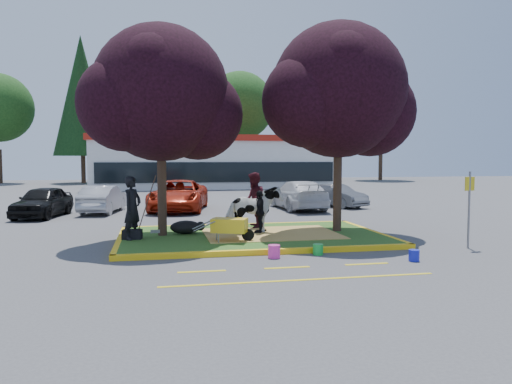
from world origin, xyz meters
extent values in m
plane|color=#424244|center=(0.00, 0.00, 0.00)|extent=(90.00, 90.00, 0.00)
cube|color=#255219|center=(0.00, 0.00, 0.07)|extent=(8.00, 5.00, 0.15)
cube|color=yellow|center=(0.00, -2.58, 0.07)|extent=(8.30, 0.16, 0.15)
cube|color=yellow|center=(0.00, 2.58, 0.07)|extent=(8.30, 0.16, 0.15)
cube|color=yellow|center=(-4.08, 0.00, 0.07)|extent=(0.16, 5.30, 0.15)
cube|color=yellow|center=(4.08, 0.00, 0.07)|extent=(0.16, 5.30, 0.15)
cube|color=tan|center=(0.60, 0.00, 0.15)|extent=(4.20, 3.00, 0.01)
cylinder|color=black|center=(-2.80, 0.40, 1.91)|extent=(0.28, 0.28, 3.53)
sphere|color=black|center=(-2.80, 0.40, 4.56)|extent=(4.20, 4.20, 4.20)
sphere|color=black|center=(-1.64, 0.60, 3.93)|extent=(2.86, 2.86, 2.86)
sphere|color=black|center=(-3.85, 0.10, 4.18)|extent=(2.86, 2.86, 2.86)
cylinder|color=black|center=(2.90, 0.20, 2.00)|extent=(0.28, 0.28, 3.70)
sphere|color=black|center=(2.90, 0.20, 4.77)|extent=(4.40, 4.40, 4.40)
sphere|color=black|center=(4.11, 0.40, 4.11)|extent=(2.99, 2.99, 2.99)
sphere|color=black|center=(1.80, -0.10, 4.37)|extent=(2.99, 2.99, 2.99)
cube|color=yellow|center=(-2.00, -4.20, 0.00)|extent=(1.10, 0.12, 0.01)
cube|color=yellow|center=(0.00, -4.20, 0.00)|extent=(1.10, 0.12, 0.01)
cube|color=yellow|center=(2.00, -4.20, 0.00)|extent=(1.10, 0.12, 0.01)
cube|color=yellow|center=(0.00, -5.40, 0.00)|extent=(6.00, 0.10, 0.01)
cube|color=silver|center=(2.00, 28.00, 2.00)|extent=(20.00, 8.00, 4.00)
cube|color=#9E1D11|center=(2.00, 28.00, 4.15)|extent=(20.40, 8.40, 0.50)
cube|color=black|center=(2.00, 23.95, 1.40)|extent=(19.00, 0.10, 1.60)
cylinder|color=black|center=(-18.00, 38.00, 1.68)|extent=(0.44, 0.44, 3.36)
cylinder|color=black|center=(-10.00, 37.00, 1.96)|extent=(0.44, 0.44, 3.92)
cone|color=black|center=(-10.00, 37.00, 8.68)|extent=(5.60, 5.60, 11.90)
cylinder|color=black|center=(-2.00, 38.50, 1.54)|extent=(0.44, 0.44, 3.08)
sphere|color=#143811|center=(-2.00, 38.50, 6.82)|extent=(6.16, 6.16, 6.16)
cylinder|color=black|center=(6.00, 37.50, 1.82)|extent=(0.44, 0.44, 3.64)
sphere|color=#143811|center=(6.00, 37.50, 8.06)|extent=(7.28, 7.28, 7.28)
cylinder|color=black|center=(14.00, 38.00, 1.75)|extent=(0.44, 0.44, 3.50)
cone|color=black|center=(14.00, 38.00, 7.75)|extent=(5.00, 5.00, 10.62)
cylinder|color=black|center=(22.00, 37.00, 1.61)|extent=(0.44, 0.44, 3.22)
sphere|color=#143811|center=(22.00, 37.00, 7.13)|extent=(6.44, 6.44, 6.44)
imported|color=white|center=(0.07, 0.15, 0.91)|extent=(1.96, 1.31, 1.52)
ellipsoid|color=black|center=(-2.08, 0.55, 0.36)|extent=(1.11, 0.86, 0.43)
imported|color=black|center=(-3.68, -0.24, 1.09)|extent=(0.76, 0.82, 1.87)
imported|color=#44131E|center=(0.33, 1.47, 1.11)|extent=(0.82, 1.00, 1.92)
imported|color=black|center=(0.28, 0.23, 0.84)|extent=(0.62, 0.87, 1.38)
cylinder|color=black|center=(-0.37, -1.21, 0.33)|extent=(0.36, 0.20, 0.36)
cylinder|color=slate|center=(-1.27, -1.43, 0.28)|extent=(0.04, 0.04, 0.26)
cylinder|color=slate|center=(-1.27, -0.99, 0.28)|extent=(0.04, 0.04, 0.26)
cube|color=yellow|center=(-0.92, -1.21, 0.63)|extent=(1.14, 0.92, 0.40)
cylinder|color=slate|center=(-1.66, -1.43, 0.65)|extent=(0.62, 0.27, 0.33)
cylinder|color=slate|center=(-1.66, -0.99, 0.65)|extent=(0.62, 0.27, 0.33)
cube|color=black|center=(-3.70, -0.18, 0.29)|extent=(0.61, 0.41, 0.29)
cube|color=black|center=(-3.70, -0.05, 0.29)|extent=(0.54, 0.37, 0.28)
cylinder|color=slate|center=(5.72, -2.78, 1.10)|extent=(0.06, 0.06, 2.19)
cube|color=gold|center=(5.72, -2.78, 1.84)|extent=(0.31, 0.06, 0.39)
cylinder|color=green|center=(1.21, -2.86, 0.14)|extent=(0.28, 0.28, 0.29)
cylinder|color=#FA37A9|center=(-0.03, -3.03, 0.17)|extent=(0.38, 0.38, 0.34)
cylinder|color=#171EBD|center=(3.30, -4.11, 0.14)|extent=(0.31, 0.31, 0.28)
imported|color=black|center=(-7.79, 7.53, 0.67)|extent=(2.30, 4.17, 1.34)
imported|color=#A2A5AA|center=(-5.39, 8.77, 0.64)|extent=(2.00, 4.04, 1.27)
imported|color=#A5220D|center=(-1.89, 9.03, 0.74)|extent=(3.41, 5.70, 1.48)
imported|color=silver|center=(3.99, 8.47, 0.71)|extent=(2.14, 4.97, 1.42)
imported|color=slate|center=(6.27, 9.23, 0.59)|extent=(2.62, 3.77, 1.18)
camera|label=1|loc=(-3.02, -15.36, 2.59)|focal=35.00mm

